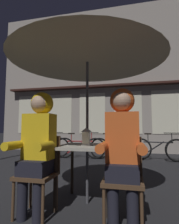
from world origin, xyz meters
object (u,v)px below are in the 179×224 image
(person_left_hooded, at_px, (38,138))
(patio_umbrella, at_px, (87,49))
(bicycle_second, at_px, (80,147))
(chair_left, at_px, (40,169))
(bicycle_fourth, at_px, (158,149))
(cafe_table, at_px, (87,153))
(lantern, at_px, (86,136))
(person_right_hooded, at_px, (122,139))
(bicycle_third, at_px, (115,148))
(bicycle_nearest, at_px, (45,147))
(chair_right, at_px, (123,173))

(person_left_hooded, bearing_deg, patio_umbrella, 41.57)
(bicycle_second, bearing_deg, chair_left, -80.93)
(chair_left, height_order, bicycle_fourth, chair_left)
(cafe_table, relative_size, bicycle_second, 0.44)
(person_left_hooded, relative_size, bicycle_second, 0.83)
(cafe_table, bearing_deg, bicycle_second, 107.73)
(lantern, height_order, person_right_hooded, person_right_hooded)
(lantern, relative_size, person_left_hooded, 0.17)
(bicycle_second, bearing_deg, bicycle_third, 0.85)
(patio_umbrella, relative_size, chair_left, 2.66)
(chair_left, bearing_deg, bicycle_second, 99.07)
(chair_left, relative_size, bicycle_nearest, 0.52)
(lantern, relative_size, bicycle_third, 0.14)
(patio_umbrella, relative_size, person_right_hooded, 1.65)
(bicycle_second, height_order, bicycle_fourth, same)
(person_right_hooded, xyz_separation_m, bicycle_second, (-1.56, 3.79, -0.50))
(chair_left, height_order, person_right_hooded, person_right_hooded)
(person_right_hooded, bearing_deg, chair_left, 176.61)
(cafe_table, xyz_separation_m, bicycle_second, (-1.08, 3.36, -0.29))
(person_right_hooded, height_order, bicycle_fourth, person_right_hooded)
(chair_left, height_order, bicycle_third, chair_left)
(person_left_hooded, relative_size, person_right_hooded, 1.00)
(lantern, height_order, bicycle_second, lantern)
(cafe_table, xyz_separation_m, chair_right, (0.48, -0.37, -0.15))
(cafe_table, relative_size, bicycle_fourth, 0.44)
(bicycle_third, bearing_deg, lantern, -91.27)
(chair_left, distance_m, person_right_hooded, 1.03)
(chair_right, bearing_deg, person_left_hooded, -176.61)
(cafe_table, height_order, bicycle_nearest, bicycle_nearest)
(bicycle_second, relative_size, bicycle_fourth, 1.01)
(chair_right, relative_size, bicycle_third, 0.52)
(bicycle_nearest, xyz_separation_m, bicycle_third, (2.37, 0.03, 0.00))
(chair_left, bearing_deg, person_left_hooded, -90.00)
(lantern, bearing_deg, patio_umbrella, 72.34)
(patio_umbrella, xyz_separation_m, bicycle_fourth, (1.34, 3.52, -1.71))
(lantern, distance_m, bicycle_second, 3.59)
(person_left_hooded, xyz_separation_m, bicycle_second, (-0.60, 3.79, -0.50))
(chair_right, bearing_deg, bicycle_nearest, 126.76)
(chair_left, bearing_deg, cafe_table, 37.55)
(lantern, height_order, bicycle_nearest, lantern)
(patio_umbrella, height_order, lantern, patio_umbrella)
(person_left_hooded, height_order, bicycle_fourth, person_left_hooded)
(bicycle_fourth, bearing_deg, patio_umbrella, -110.83)
(person_left_hooded, bearing_deg, bicycle_second, 98.93)
(bicycle_fourth, bearing_deg, bicycle_second, -176.40)
(chair_right, xyz_separation_m, person_right_hooded, (0.00, -0.06, 0.36))
(bicycle_nearest, relative_size, bicycle_second, 0.99)
(lantern, relative_size, bicycle_fourth, 0.14)
(lantern, relative_size, chair_left, 0.27)
(patio_umbrella, bearing_deg, cafe_table, 0.00)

